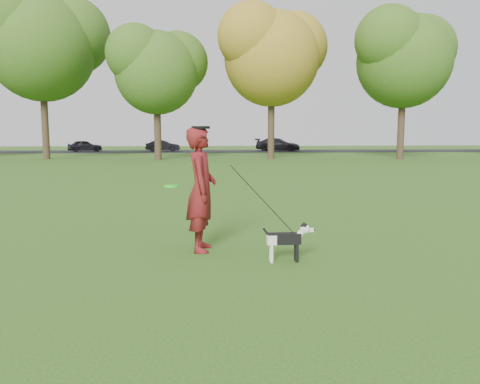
{
  "coord_description": "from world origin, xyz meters",
  "views": [
    {
      "loc": [
        -0.77,
        -7.2,
        1.85
      ],
      "look_at": [
        -0.24,
        -0.1,
        0.95
      ],
      "focal_mm": 35.0,
      "sensor_mm": 36.0,
      "label": 1
    }
  ],
  "objects": [
    {
      "name": "dog",
      "position": [
        0.42,
        -0.67,
        0.35
      ],
      "size": [
        0.76,
        0.15,
        0.58
      ],
      "color": "black",
      "rests_on": "ground"
    },
    {
      "name": "car_mid",
      "position": [
        -4.94,
        40.0,
        0.57
      ],
      "size": [
        3.39,
        1.26,
        1.11
      ],
      "primitive_type": "imported",
      "rotation": [
        0.0,
        0.0,
        1.54
      ],
      "color": "black",
      "rests_on": "road"
    },
    {
      "name": "man",
      "position": [
        -0.83,
        0.07,
        0.97
      ],
      "size": [
        0.52,
        0.74,
        1.95
      ],
      "primitive_type": "imported",
      "rotation": [
        0.0,
        0.0,
        1.5
      ],
      "color": "maroon",
      "rests_on": "ground"
    },
    {
      "name": "car_left",
      "position": [
        -12.57,
        40.0,
        0.58
      ],
      "size": [
        3.55,
        2.34,
        1.12
      ],
      "primitive_type": "imported",
      "rotation": [
        0.0,
        0.0,
        1.91
      ],
      "color": "black",
      "rests_on": "road"
    },
    {
      "name": "car_right",
      "position": [
        6.62,
        40.0,
        0.67
      ],
      "size": [
        4.83,
        3.11,
        1.3
      ],
      "primitive_type": "imported",
      "rotation": [
        0.0,
        0.0,
        1.26
      ],
      "color": "black",
      "rests_on": "road"
    },
    {
      "name": "tree_row",
      "position": [
        -1.43,
        26.07,
        7.41
      ],
      "size": [
        51.74,
        8.86,
        12.01
      ],
      "color": "#38281C",
      "rests_on": "ground"
    },
    {
      "name": "road",
      "position": [
        0.0,
        40.0,
        0.01
      ],
      "size": [
        120.0,
        7.0,
        0.02
      ],
      "primitive_type": "cube",
      "color": "black",
      "rests_on": "ground"
    },
    {
      "name": "man_held_items",
      "position": [
        0.07,
        -0.33,
        0.87
      ],
      "size": [
        1.92,
        0.89,
        1.57
      ],
      "color": "#25F51E",
      "rests_on": "ground"
    },
    {
      "name": "ground",
      "position": [
        0.0,
        0.0,
        0.0
      ],
      "size": [
        120.0,
        120.0,
        0.0
      ],
      "primitive_type": "plane",
      "color": "#285116",
      "rests_on": "ground"
    }
  ]
}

